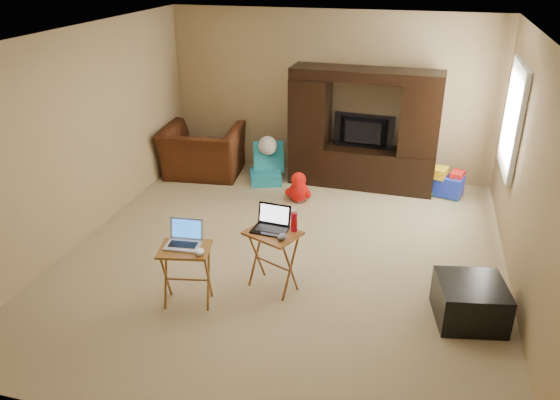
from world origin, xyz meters
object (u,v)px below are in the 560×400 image
(laptop_left, at_px, (182,235))
(mouse_right, at_px, (282,237))
(child_rocker, at_px, (265,164))
(push_toy, at_px, (443,181))
(laptop_right, at_px, (270,220))
(ottoman, at_px, (470,302))
(tray_table_left, at_px, (187,276))
(water_bottle, at_px, (294,222))
(recliner, at_px, (203,152))
(entertainment_center, at_px, (363,129))
(plush_toy, at_px, (299,187))
(mouse_left, at_px, (200,252))
(tray_table_right, at_px, (273,260))
(television, at_px, (363,133))

(laptop_left, height_order, mouse_right, laptop_left)
(child_rocker, relative_size, push_toy, 1.06)
(laptop_right, bearing_deg, ottoman, 3.57)
(tray_table_left, relative_size, laptop_left, 1.91)
(child_rocker, height_order, tray_table_left, tray_table_left)
(laptop_left, distance_m, water_bottle, 1.12)
(recliner, xyz_separation_m, child_rocker, (1.04, -0.05, -0.08))
(entertainment_center, height_order, tray_table_left, entertainment_center)
(laptop_left, xyz_separation_m, water_bottle, (0.99, 0.54, 0.01))
(plush_toy, height_order, laptop_left, laptop_left)
(recliner, bearing_deg, mouse_left, 106.12)
(plush_toy, height_order, water_bottle, water_bottle)
(ottoman, xyz_separation_m, tray_table_right, (-1.97, 0.03, 0.13))
(recliner, xyz_separation_m, plush_toy, (1.69, -0.58, -0.17))
(push_toy, distance_m, water_bottle, 3.29)
(plush_toy, relative_size, ottoman, 0.70)
(water_bottle, bearing_deg, laptop_left, -151.48)
(tray_table_left, bearing_deg, mouse_right, 11.28)
(plush_toy, bearing_deg, laptop_right, -84.61)
(recliner, height_order, push_toy, recliner)
(tray_table_left, height_order, mouse_right, mouse_right)
(laptop_left, xyz_separation_m, mouse_left, (0.22, -0.10, -0.09))
(ottoman, xyz_separation_m, tray_table_left, (-2.73, -0.46, 0.12))
(mouse_left, bearing_deg, recliner, 112.26)
(television, relative_size, ottoman, 1.42)
(entertainment_center, distance_m, ottoman, 3.45)
(tray_table_left, bearing_deg, child_rocker, 81.28)
(television, xyz_separation_m, mouse_left, (-1.09, -3.53, -0.18))
(child_rocker, distance_m, water_bottle, 2.91)
(entertainment_center, height_order, mouse_left, entertainment_center)
(laptop_left, bearing_deg, child_rocker, 86.67)
(push_toy, bearing_deg, plush_toy, -143.86)
(tray_table_right, xyz_separation_m, laptop_right, (-0.04, 0.02, 0.45))
(child_rocker, height_order, push_toy, child_rocker)
(recliner, height_order, laptop_right, laptop_right)
(recliner, bearing_deg, ottoman, 138.07)
(laptop_left, relative_size, mouse_left, 2.58)
(water_bottle, bearing_deg, plush_toy, 101.87)
(entertainment_center, relative_size, plush_toy, 4.88)
(recliner, bearing_deg, child_rocker, 170.94)
(mouse_right, relative_size, water_bottle, 0.66)
(child_rocker, relative_size, tray_table_right, 0.93)
(recliner, height_order, tray_table_left, recliner)
(recliner, height_order, tray_table_right, recliner)
(laptop_left, bearing_deg, laptop_right, 27.29)
(ottoman, xyz_separation_m, mouse_left, (-2.54, -0.53, 0.46))
(laptop_left, bearing_deg, plush_toy, 73.29)
(child_rocker, bearing_deg, television, -10.65)
(push_toy, height_order, mouse_right, mouse_right)
(entertainment_center, distance_m, tray_table_left, 3.78)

